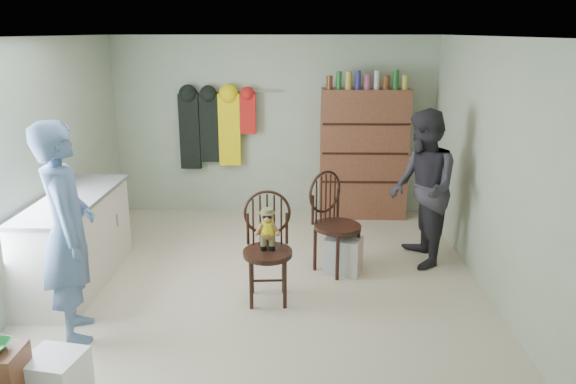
{
  "coord_description": "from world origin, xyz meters",
  "views": [
    {
      "loc": [
        0.39,
        -5.36,
        2.55
      ],
      "look_at": [
        0.25,
        0.2,
        0.95
      ],
      "focal_mm": 35.0,
      "sensor_mm": 36.0,
      "label": 1
    }
  ],
  "objects_px": {
    "counter": "(74,240)",
    "chair_far": "(333,218)",
    "chair_front": "(268,240)",
    "dresser": "(364,153)"
  },
  "relations": [
    {
      "from": "chair_front",
      "to": "dresser",
      "type": "bearing_deg",
      "value": 61.71
    },
    {
      "from": "chair_front",
      "to": "dresser",
      "type": "relative_size",
      "value": 0.52
    },
    {
      "from": "counter",
      "to": "chair_far",
      "type": "height_order",
      "value": "chair_far"
    },
    {
      "from": "counter",
      "to": "chair_front",
      "type": "bearing_deg",
      "value": -8.62
    },
    {
      "from": "chair_front",
      "to": "chair_far",
      "type": "relative_size",
      "value": 0.97
    },
    {
      "from": "counter",
      "to": "chair_far",
      "type": "distance_m",
      "value": 2.72
    },
    {
      "from": "counter",
      "to": "chair_front",
      "type": "distance_m",
      "value": 2.04
    },
    {
      "from": "counter",
      "to": "dresser",
      "type": "distance_m",
      "value": 3.96
    },
    {
      "from": "counter",
      "to": "chair_far",
      "type": "xyz_separation_m",
      "value": [
        2.68,
        0.41,
        0.12
      ]
    },
    {
      "from": "counter",
      "to": "chair_far",
      "type": "bearing_deg",
      "value": 8.78
    }
  ]
}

